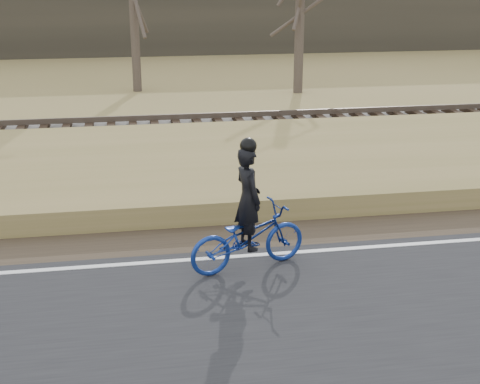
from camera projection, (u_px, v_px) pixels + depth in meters
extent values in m
cube|color=#383328|center=(47.00, 0.00, 37.18)|extent=(120.00, 4.00, 6.00)
imported|color=navy|center=(248.00, 237.00, 10.63)|extent=(2.10, 1.22, 1.04)
imported|color=black|center=(248.00, 199.00, 10.42)|extent=(0.55, 0.69, 1.65)
sphere|color=black|center=(248.00, 146.00, 10.15)|extent=(0.26, 0.26, 0.26)
cylinder|color=brown|center=(300.00, 9.00, 25.37)|extent=(0.36, 0.36, 6.42)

